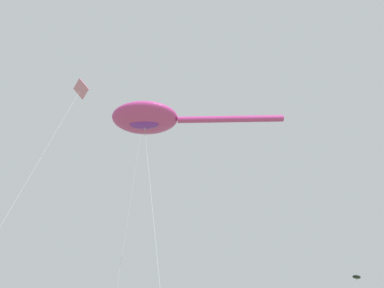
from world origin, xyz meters
TOP-DOWN VIEW (x-y plane):
  - big_show_kite at (-1.71, 14.14)m, footprint 10.10×5.66m
  - small_kite_streamer_purple at (-6.22, 14.76)m, footprint 4.19×2.48m
  - small_kite_delta_white at (9.88, 12.58)m, footprint 2.53×1.09m
  - small_kite_triangle_green at (-0.89, 19.78)m, footprint 1.42×1.23m

SIDE VIEW (x-z plane):
  - small_kite_delta_white at x=9.88m, z-range 3.66..11.56m
  - big_show_kite at x=-1.71m, z-range 7.90..24.89m
  - small_kite_streamer_purple at x=-6.22m, z-range 7.70..26.08m
  - small_kite_triangle_green at x=-0.89m, z-range 9.21..31.31m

